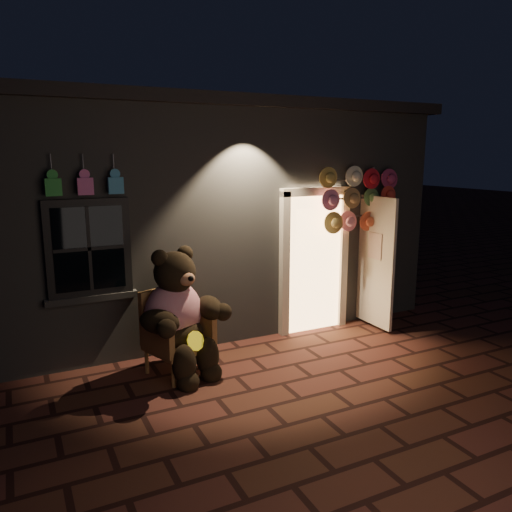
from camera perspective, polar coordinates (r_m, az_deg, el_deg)
ground at (r=6.11m, az=3.02°, el=-14.35°), size 60.00×60.00×0.00m
shop_building at (r=9.23m, az=-9.10°, el=5.62°), size 7.30×5.95×3.51m
wicker_armchair at (r=6.32m, az=-9.34°, el=-8.50°), size 0.87×0.84×1.04m
teddy_bear at (r=6.13m, az=-8.79°, el=-6.74°), size 1.12×1.05×1.64m
hat_rack at (r=7.74m, az=11.95°, el=6.27°), size 1.41×0.22×2.49m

